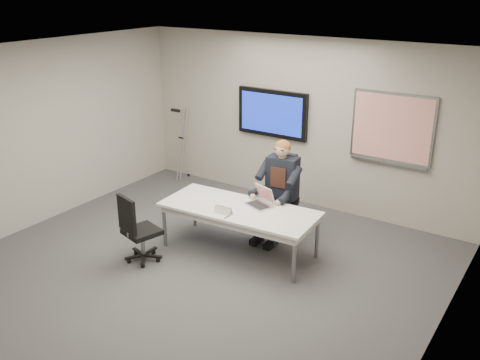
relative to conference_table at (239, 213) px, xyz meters
The scene contains 15 objects.
floor 1.10m from the conference_table, 101.01° to the right, with size 6.00×6.00×0.02m, color #3D3D40.
ceiling 2.39m from the conference_table, 101.01° to the right, with size 6.00×6.00×0.02m, color silver.
wall_back 2.25m from the conference_table, 94.84° to the left, with size 6.00×0.02×2.80m, color #A29D92.
wall_left 3.40m from the conference_table, 164.02° to the right, with size 0.02×6.00×2.80m, color #A29D92.
wall_right 3.07m from the conference_table, 17.87° to the right, with size 0.02×6.00×2.80m, color #A29D92.
conference_table is the anchor object (origin of this frame).
tv_display 2.33m from the conference_table, 108.39° to the left, with size 1.30×0.09×0.80m.
whiteboard 2.65m from the conference_table, 56.31° to the left, with size 1.25×0.08×1.10m.
office_chair_far 0.99m from the conference_table, 79.39° to the left, with size 0.64×0.64×1.05m.
office_chair_near 1.40m from the conference_table, 134.76° to the right, with size 0.58×0.58×0.99m.
seated_person 0.71m from the conference_table, 74.18° to the left, with size 0.48×0.82×1.46m.
crutch 3.14m from the conference_table, 143.64° to the left, with size 0.19×0.39×1.44m, color #AFB1B7, non-canonical shape.
laptop 0.36m from the conference_table, 53.48° to the left, with size 0.43×0.45×0.26m.
name_tent 0.31m from the conference_table, 105.28° to the right, with size 0.25×0.07×0.10m, color silver, non-canonical shape.
pen 0.35m from the conference_table, 83.30° to the right, with size 0.01×0.01×0.15m, color black.
Camera 1 is at (3.91, -4.71, 3.64)m, focal length 40.00 mm.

